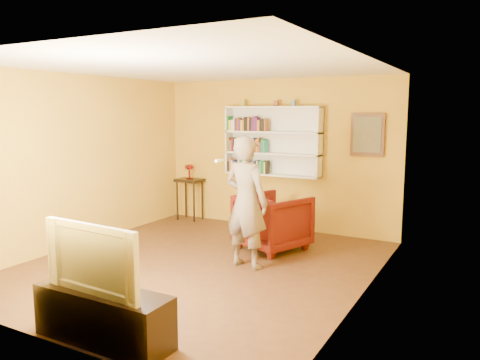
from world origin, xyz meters
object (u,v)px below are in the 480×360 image
object	(u,v)px
armchair	(273,222)
tv_cabinet	(103,316)
console_table	(190,186)
bookshelf	(274,141)
ruby_lustre	(189,169)
television	(101,256)
person	(246,202)

from	to	relation	value
armchair	tv_cabinet	size ratio (longest dim) A/B	0.69
console_table	tv_cabinet	size ratio (longest dim) A/B	0.58
bookshelf	ruby_lustre	bearing A→B (deg)	-174.75
television	person	bearing A→B (deg)	89.28
ruby_lustre	person	xyz separation A→B (m)	(2.33, -2.00, -0.12)
person	tv_cabinet	world-z (taller)	person
bookshelf	television	world-z (taller)	bookshelf
ruby_lustre	bookshelf	bearing A→B (deg)	5.25
armchair	tv_cabinet	xyz separation A→B (m)	(-0.12, -3.45, -0.19)
console_table	person	world-z (taller)	person
bookshelf	armchair	world-z (taller)	bookshelf
console_table	armchair	world-z (taller)	armchair
person	console_table	bearing A→B (deg)	-33.01
bookshelf	tv_cabinet	distance (m)	4.87
ruby_lustre	television	world-z (taller)	television
person	television	xyz separation A→B (m)	(-0.16, -2.50, -0.08)
tv_cabinet	person	bearing A→B (deg)	86.40
console_table	tv_cabinet	xyz separation A→B (m)	(2.17, -4.50, -0.42)
armchair	tv_cabinet	bearing A→B (deg)	109.55
console_table	bookshelf	bearing A→B (deg)	5.25
tv_cabinet	television	world-z (taller)	television
person	ruby_lustre	bearing A→B (deg)	-33.01
bookshelf	person	distance (m)	2.34
tv_cabinet	bookshelf	bearing A→B (deg)	95.36
ruby_lustre	person	world-z (taller)	person
person	tv_cabinet	xyz separation A→B (m)	(-0.16, -2.50, -0.65)
television	bookshelf	bearing A→B (deg)	98.23
console_table	person	size ratio (longest dim) A/B	0.45
console_table	tv_cabinet	bearing A→B (deg)	-64.21
bookshelf	ruby_lustre	size ratio (longest dim) A/B	6.29
tv_cabinet	armchair	bearing A→B (deg)	88.03
bookshelf	console_table	xyz separation A→B (m)	(-1.74, -0.16, -0.92)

